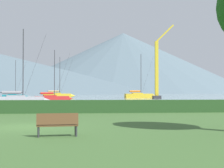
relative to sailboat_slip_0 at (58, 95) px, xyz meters
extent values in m
plane|color=#3D602D|center=(3.60, -78.78, -0.76)|extent=(1000.00, 1000.00, 0.00)
cube|color=#8C9EA3|center=(3.60, 58.22, -0.76)|extent=(320.00, 246.00, 0.00)
cube|color=#284C23|center=(3.60, -67.78, -0.21)|extent=(80.00, 1.20, 1.10)
cube|color=gold|center=(-0.12, 0.00, -0.14)|extent=(7.95, 2.88, 1.24)
cone|color=gold|center=(4.38, 0.10, -0.14)|extent=(1.38, 1.08, 1.05)
cube|color=gold|center=(-0.57, -0.01, 0.31)|extent=(2.97, 1.96, 0.79)
cylinder|color=#333338|center=(0.55, 0.01, 5.50)|extent=(0.16, 0.16, 11.16)
cylinder|color=#333338|center=(-1.22, -0.03, 1.16)|extent=(3.55, 0.22, 0.14)
cylinder|color=tan|center=(-1.22, -0.03, 1.16)|extent=(3.03, 0.56, 0.50)
cylinder|color=#333338|center=(2.41, 0.05, 5.22)|extent=(3.75, 0.12, 10.62)
cube|color=#19707A|center=(-12.42, -0.55, -0.28)|extent=(6.40, 3.13, 0.96)
cone|color=#19707A|center=(-8.97, 0.06, -0.28)|extent=(1.18, 0.99, 0.82)
cube|color=#16646E|center=(-12.76, -0.61, 0.07)|extent=(2.50, 1.84, 0.61)
cylinder|color=#333338|center=(-11.90, -0.45, 4.92)|extent=(0.12, 0.12, 10.31)
cylinder|color=#333338|center=(-13.26, -0.69, 0.73)|extent=(2.73, 0.58, 0.11)
cylinder|color=#2D7542|center=(-13.26, -0.69, 0.73)|extent=(2.37, 0.78, 0.39)
cylinder|color=#333338|center=(-10.48, -0.21, 4.67)|extent=(2.87, 0.53, 9.81)
cube|color=red|center=(1.15, -34.15, -0.27)|extent=(6.53, 3.65, 0.97)
cone|color=red|center=(4.57, -33.24, -0.27)|extent=(1.24, 1.07, 0.83)
cube|color=#A52020|center=(0.81, -34.24, 0.08)|extent=(2.61, 2.03, 0.62)
cylinder|color=#333338|center=(1.66, -34.01, 4.31)|extent=(0.12, 0.12, 9.08)
cylinder|color=#333338|center=(0.32, -34.37, 0.75)|extent=(2.72, 0.82, 0.11)
cylinder|color=red|center=(0.32, -34.37, 0.75)|extent=(2.39, 0.99, 0.39)
cylinder|color=#333338|center=(3.07, -33.64, 4.09)|extent=(2.85, 0.78, 8.64)
cube|color=gold|center=(23.05, -3.85, -0.14)|extent=(7.95, 3.05, 1.23)
cone|color=gold|center=(27.53, -3.64, -0.14)|extent=(1.39, 1.11, 1.05)
cube|color=gold|center=(22.60, -3.87, 0.30)|extent=(2.99, 2.01, 0.78)
cylinder|color=#333338|center=(23.72, -3.82, 5.86)|extent=(0.16, 0.16, 11.89)
cylinder|color=#333338|center=(21.96, -3.90, 1.14)|extent=(3.53, 0.30, 0.13)
cylinder|color=orange|center=(21.96, -3.90, 1.14)|extent=(3.02, 0.63, 0.49)
cylinder|color=#333338|center=(25.57, -3.73, 5.56)|extent=(3.72, 0.21, 11.30)
cube|color=#9E9EA3|center=(-2.35, -47.84, -0.21)|extent=(7.31, 3.90, 1.09)
cone|color=#9E9EA3|center=(1.52, -46.94, -0.21)|extent=(1.37, 1.18, 0.93)
cube|color=gray|center=(-2.74, -47.93, 0.18)|extent=(2.89, 2.21, 0.70)
cylinder|color=#333338|center=(-1.77, -47.70, 4.99)|extent=(0.14, 0.14, 10.30)
cylinder|color=#333338|center=(-3.30, -48.06, 0.93)|extent=(3.08, 0.83, 0.12)
cylinder|color=gray|center=(-3.30, -48.06, 0.93)|extent=(2.69, 1.03, 0.44)
cylinder|color=#333338|center=(-0.18, -47.33, 4.73)|extent=(3.23, 0.78, 9.80)
cube|color=brown|center=(5.53, -82.53, -0.31)|extent=(1.70, 0.61, 0.06)
cube|color=brown|center=(5.54, -82.71, -0.04)|extent=(1.66, 0.29, 0.45)
cylinder|color=#333338|center=(6.26, -82.29, -0.54)|extent=(0.08, 0.08, 0.45)
cylinder|color=#333338|center=(4.76, -82.44, -0.54)|extent=(0.08, 0.08, 0.45)
cylinder|color=#333338|center=(6.29, -82.62, -0.54)|extent=(0.08, 0.08, 0.45)
cylinder|color=#333338|center=(4.80, -82.77, -0.54)|extent=(0.08, 0.08, 0.45)
cube|color=#333338|center=(25.90, -13.82, -0.36)|extent=(2.00, 2.00, 0.80)
cube|color=gold|center=(25.90, -13.82, 6.97)|extent=(0.80, 0.80, 13.87)
cube|color=gold|center=(28.10, -13.82, 16.06)|extent=(4.66, 0.36, 4.57)
cone|color=slate|center=(60.14, 310.50, 36.89)|extent=(308.45, 308.45, 75.31)
camera|label=1|loc=(6.44, -96.00, 1.06)|focal=52.63mm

